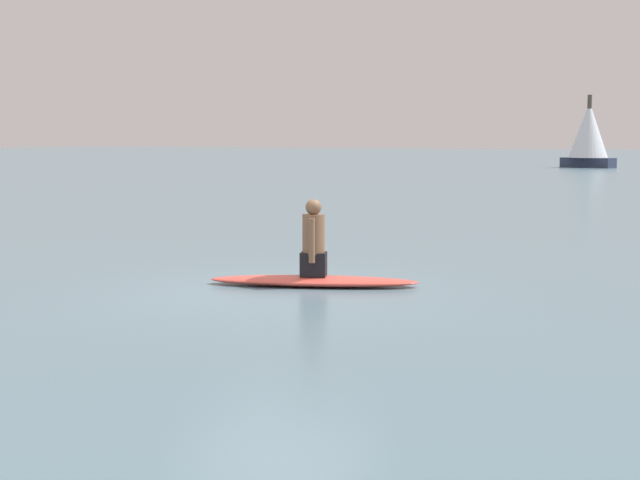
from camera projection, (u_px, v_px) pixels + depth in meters
ground_plane at (277, 290)px, 12.28m from camera, size 400.00×400.00×0.00m
surfboard at (314, 281)px, 12.66m from camera, size 1.79×2.91×0.14m
person_paddler at (313, 241)px, 12.60m from camera, size 0.46×0.44×1.07m
sailboat_near_right at (589, 133)px, 67.45m from camera, size 3.53×4.23×5.34m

